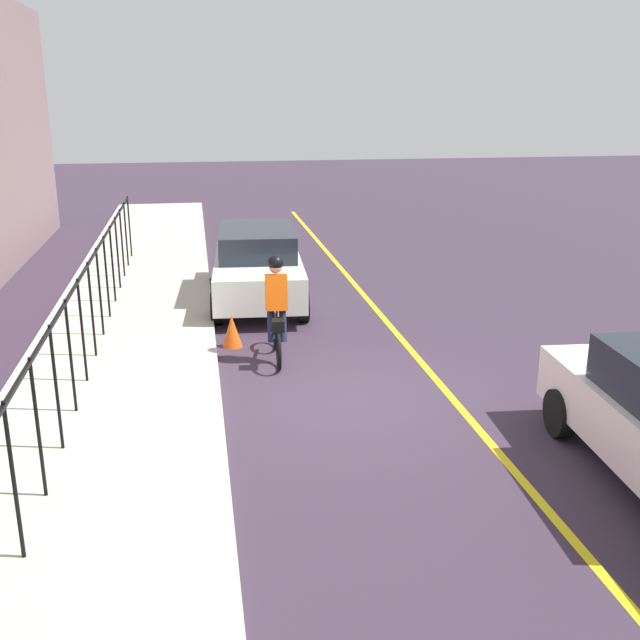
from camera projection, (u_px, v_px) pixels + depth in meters
name	position (u px, v px, depth m)	size (l,w,h in m)	color
ground_plane	(344.00, 399.00, 11.01)	(80.00, 80.00, 0.00)	#382B3B
lane_line_centre	(447.00, 392.00, 11.27)	(36.00, 0.12, 0.01)	yellow
sidewalk	(108.00, 410.00, 10.46)	(40.00, 3.20, 0.15)	#B7B2A3
iron_fence	(80.00, 311.00, 10.99)	(18.26, 0.04, 1.60)	black
cyclist_lead	(277.00, 309.00, 12.33)	(1.71, 0.38, 1.83)	black
parked_sedan_rear	(258.00, 265.00, 15.89)	(4.51, 2.15, 1.58)	white
traffic_cone_near	(232.00, 331.00, 13.20)	(0.36, 0.36, 0.57)	#E75814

